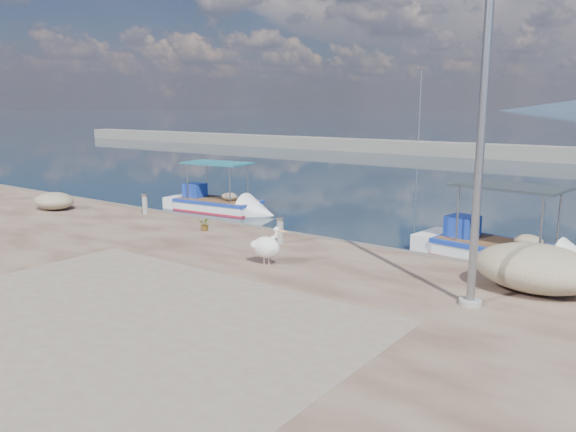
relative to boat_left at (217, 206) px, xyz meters
The scene contains 12 objects.
ground 10.90m from the boat_left, 49.55° to the right, with size 1400.00×1400.00×0.00m, color #162635.
quay_patch 13.88m from the boat_left, 54.45° to the right, with size 9.00×7.00×0.01m, color gray.
breakwater 32.49m from the boat_left, 77.44° to the left, with size 120.00×2.20×7.50m.
boat_left is the anchor object (origin of this frame).
boat_right 12.05m from the boat_left, ahead, with size 5.48×2.39×2.55m.
pelican 10.33m from the boat_left, 39.45° to the right, with size 1.02×0.69×0.98m.
lamp_post 14.87m from the boat_left, 26.14° to the right, with size 0.44×0.96×7.00m.
bollard_near 8.31m from the boat_left, 33.85° to the right, with size 0.25×0.25×0.77m.
bollard_far 4.05m from the boat_left, 86.83° to the right, with size 0.24×0.24×0.74m.
potted_plant 6.19m from the boat_left, 49.70° to the right, with size 0.39×0.33×0.43m, color #33722D.
net_pile_c 14.57m from the boat_left, 18.99° to the right, with size 2.56×1.83×1.00m, color #C5B693.
net_pile_b 6.37m from the boat_left, 121.11° to the right, with size 1.66×1.29×0.64m, color #C5B693.
Camera 1 is at (9.27, -8.67, 4.34)m, focal length 35.00 mm.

